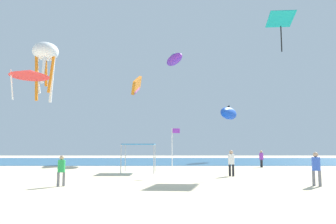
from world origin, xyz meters
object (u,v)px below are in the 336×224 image
banner_flag (172,147)px  kite_delta_red (29,73)px  canopy_tent (138,146)px  person_central (261,157)px  kite_inflatable_blue (228,113)px  kite_diamond_teal (280,21)px  person_near_tent (231,161)px  person_leftmost (315,166)px  kite_parafoil_orange (136,85)px  kite_octopus_white (45,55)px  person_rightmost (61,168)px  kite_inflatable_purple (174,59)px

banner_flag → kite_delta_red: 13.75m
canopy_tent → person_central: 13.98m
kite_inflatable_blue → kite_diamond_teal: 17.80m
person_near_tent → person_leftmost: person_near_tent is taller
kite_parafoil_orange → kite_delta_red: size_ratio=1.68×
person_leftmost → kite_delta_red: kite_delta_red is taller
canopy_tent → kite_diamond_teal: kite_diamond_teal is taller
person_near_tent → kite_inflatable_blue: (4.30, 22.75, 5.96)m
kite_inflatable_blue → canopy_tent: bearing=175.6°
canopy_tent → banner_flag: 4.57m
kite_octopus_white → kite_diamond_teal: kite_diamond_teal is taller
person_central → kite_parafoil_orange: size_ratio=0.29×
kite_parafoil_orange → kite_diamond_teal: size_ratio=1.64×
kite_delta_red → person_rightmost: bearing=-63.8°
person_near_tent → kite_diamond_teal: 16.64m
kite_inflatable_blue → kite_octopus_white: 26.49m
person_central → banner_flag: bearing=135.6°
person_leftmost → kite_inflatable_purple: kite_inflatable_purple is taller
banner_flag → kite_octopus_white: (-13.24, 8.68, 9.63)m
canopy_tent → banner_flag: (2.85, -3.57, -0.13)m
person_leftmost → person_central: (1.58, 15.77, -0.06)m
kite_octopus_white → kite_delta_red: bearing=-2.0°
person_central → kite_inflatable_blue: 14.20m
person_leftmost → kite_inflatable_blue: (0.73, 28.60, 5.97)m
canopy_tent → kite_parafoil_orange: 19.55m
banner_flag → kite_inflatable_purple: 26.64m
person_leftmost → kite_parafoil_orange: kite_parafoil_orange is taller
kite_diamond_teal → kite_inflatable_blue: bearing=102.5°
kite_delta_red → kite_octopus_white: bearing=92.7°
canopy_tent → banner_flag: bearing=-51.4°
person_rightmost → kite_parafoil_orange: (1.44, 26.78, 9.92)m
kite_parafoil_orange → kite_octopus_white: 14.91m
person_rightmost → kite_parafoil_orange: size_ratio=0.27×
person_near_tent → kite_inflatable_purple: kite_inflatable_purple is taller
kite_parafoil_orange → kite_delta_red: bearing=-17.6°
canopy_tent → kite_inflatable_purple: bearing=80.1°
canopy_tent → person_central: bearing=27.8°
person_near_tent → person_leftmost: (3.56, -5.85, -0.02)m
banner_flag → kite_delta_red: (-12.02, 2.51, 6.19)m
canopy_tent → person_central: size_ratio=1.55×
person_near_tent → kite_delta_red: size_ratio=0.51×
person_leftmost → kite_inflatable_purple: 32.99m
person_near_tent → kite_parafoil_orange: (-9.17, 20.84, 9.80)m
person_near_tent → kite_inflatable_purple: (-3.76, 23.01, 14.20)m
person_central → person_leftmost: bearing=173.1°
canopy_tent → kite_delta_red: bearing=-173.4°
person_central → kite_inflatable_blue: size_ratio=0.27×
person_leftmost → kite_diamond_teal: kite_diamond_teal is taller
kite_diamond_teal → kite_delta_red: bearing=-164.8°
banner_flag → kite_octopus_white: bearing=146.7°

